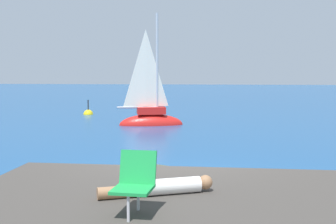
# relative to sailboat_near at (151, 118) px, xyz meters

# --- Properties ---
(ground_plane) EXTENTS (160.00, 160.00, 0.00)m
(ground_plane) POSITION_rel_sailboat_near_xyz_m (2.23, -10.84, -0.31)
(ground_plane) COLOR navy
(shore_ledge) EXTENTS (6.58, 4.78, 0.63)m
(shore_ledge) POSITION_rel_sailboat_near_xyz_m (2.72, -14.41, 0.01)
(shore_ledge) COLOR #423D38
(shore_ledge) RESTS_ON ground
(boulder_seaward) EXTENTS (1.21, 1.47, 1.03)m
(boulder_seaward) POSITION_rel_sailboat_near_xyz_m (1.79, -11.59, -0.31)
(boulder_seaward) COLOR #3A4334
(boulder_seaward) RESTS_ON ground
(boulder_inland) EXTENTS (1.06, 0.94, 0.69)m
(boulder_inland) POSITION_rel_sailboat_near_xyz_m (5.27, -11.64, -0.31)
(boulder_inland) COLOR #40423B
(boulder_inland) RESTS_ON ground
(sailboat_near) EXTENTS (3.13, 1.77, 5.65)m
(sailboat_near) POSITION_rel_sailboat_near_xyz_m (0.00, 0.00, 0.00)
(sailboat_near) COLOR red
(sailboat_near) RESTS_ON ground
(person_sunbather) EXTENTS (1.66, 0.86, 0.25)m
(person_sunbather) POSITION_rel_sailboat_near_xyz_m (2.44, -14.07, 0.44)
(person_sunbather) COLOR white
(person_sunbather) RESTS_ON shore_ledge
(beach_chair) EXTENTS (0.52, 0.63, 0.80)m
(beach_chair) POSITION_rel_sailboat_near_xyz_m (2.21, -15.01, 0.77)
(beach_chair) COLOR green
(beach_chair) RESTS_ON shore_ledge
(marker_buoy) EXTENTS (0.56, 0.56, 1.13)m
(marker_buoy) POSITION_rel_sailboat_near_xyz_m (-4.44, 4.73, -0.30)
(marker_buoy) COLOR yellow
(marker_buoy) RESTS_ON ground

